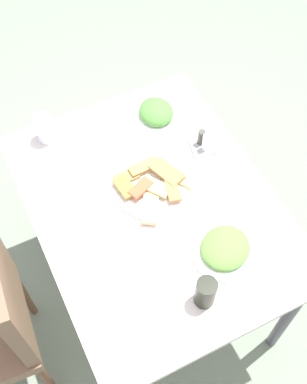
{
  "coord_description": "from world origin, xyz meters",
  "views": [
    {
      "loc": [
        -0.83,
        0.41,
        2.22
      ],
      "look_at": [
        0.03,
        -0.01,
        0.77
      ],
      "focal_mm": 45.72,
      "sensor_mm": 36.0,
      "label": 1
    }
  ],
  "objects_px": {
    "drinking_glass": "(45,128)",
    "salad_plate_greens": "(225,249)",
    "dining_table": "(153,216)",
    "fork": "(92,255)",
    "soda_can": "(206,292)",
    "pide_platter": "(153,185)",
    "salad_plate_rice": "(156,113)",
    "paper_napkin": "(87,257)",
    "spoon": "(82,259)",
    "condiment_caddy": "(203,143)"
  },
  "relations": [
    {
      "from": "drinking_glass",
      "to": "dining_table",
      "type": "bearing_deg",
      "value": -152.67
    },
    {
      "from": "pide_platter",
      "to": "fork",
      "type": "relative_size",
      "value": 1.81
    },
    {
      "from": "drinking_glass",
      "to": "salad_plate_greens",
      "type": "bearing_deg",
      "value": -153.34
    },
    {
      "from": "paper_napkin",
      "to": "fork",
      "type": "height_order",
      "value": "fork"
    },
    {
      "from": "spoon",
      "to": "condiment_caddy",
      "type": "height_order",
      "value": "condiment_caddy"
    },
    {
      "from": "soda_can",
      "to": "drinking_glass",
      "type": "xyz_separation_m",
      "value": [
        0.85,
        0.22,
        -0.0
      ]
    },
    {
      "from": "drinking_glass",
      "to": "paper_napkin",
      "type": "relative_size",
      "value": 0.92
    },
    {
      "from": "salad_plate_greens",
      "to": "soda_can",
      "type": "height_order",
      "value": "soda_can"
    },
    {
      "from": "salad_plate_greens",
      "to": "salad_plate_rice",
      "type": "height_order",
      "value": "salad_plate_rice"
    },
    {
      "from": "dining_table",
      "to": "soda_can",
      "type": "distance_m",
      "value": 0.42
    },
    {
      "from": "paper_napkin",
      "to": "dining_table",
      "type": "bearing_deg",
      "value": -72.61
    },
    {
      "from": "paper_napkin",
      "to": "spoon",
      "type": "bearing_deg",
      "value": 90.0
    },
    {
      "from": "dining_table",
      "to": "fork",
      "type": "distance_m",
      "value": 0.3
    },
    {
      "from": "soda_can",
      "to": "fork",
      "type": "relative_size",
      "value": 0.71
    },
    {
      "from": "dining_table",
      "to": "soda_can",
      "type": "xyz_separation_m",
      "value": [
        -0.39,
        0.02,
        0.15
      ]
    },
    {
      "from": "salad_plate_rice",
      "to": "drinking_glass",
      "type": "distance_m",
      "value": 0.44
    },
    {
      "from": "drinking_glass",
      "to": "spoon",
      "type": "relative_size",
      "value": 0.62
    },
    {
      "from": "paper_napkin",
      "to": "fork",
      "type": "distance_m",
      "value": 0.02
    },
    {
      "from": "pide_platter",
      "to": "fork",
      "type": "xyz_separation_m",
      "value": [
        -0.16,
        0.31,
        -0.01
      ]
    },
    {
      "from": "dining_table",
      "to": "fork",
      "type": "bearing_deg",
      "value": 108.46
    },
    {
      "from": "salad_plate_greens",
      "to": "drinking_glass",
      "type": "relative_size",
      "value": 2.1
    },
    {
      "from": "salad_plate_rice",
      "to": "soda_can",
      "type": "xyz_separation_m",
      "value": [
        -0.76,
        0.21,
        0.04
      ]
    },
    {
      "from": "dining_table",
      "to": "spoon",
      "type": "xyz_separation_m",
      "value": [
        -0.09,
        0.31,
        0.09
      ]
    },
    {
      "from": "drinking_glass",
      "to": "paper_napkin",
      "type": "xyz_separation_m",
      "value": [
        -0.55,
        0.06,
        -0.05
      ]
    },
    {
      "from": "condiment_caddy",
      "to": "salad_plate_rice",
      "type": "bearing_deg",
      "value": 21.78
    },
    {
      "from": "fork",
      "to": "condiment_caddy",
      "type": "distance_m",
      "value": 0.61
    },
    {
      "from": "fork",
      "to": "salad_plate_rice",
      "type": "bearing_deg",
      "value": -55.01
    },
    {
      "from": "soda_can",
      "to": "drinking_glass",
      "type": "bearing_deg",
      "value": 14.55
    },
    {
      "from": "condiment_caddy",
      "to": "salad_plate_greens",
      "type": "bearing_deg",
      "value": 160.11
    },
    {
      "from": "condiment_caddy",
      "to": "drinking_glass",
      "type": "bearing_deg",
      "value": 58.93
    },
    {
      "from": "salad_plate_rice",
      "to": "spoon",
      "type": "bearing_deg",
      "value": 132.23
    },
    {
      "from": "dining_table",
      "to": "spoon",
      "type": "distance_m",
      "value": 0.34
    },
    {
      "from": "drinking_glass",
      "to": "pide_platter",
      "type": "bearing_deg",
      "value": -145.65
    },
    {
      "from": "fork",
      "to": "spoon",
      "type": "height_order",
      "value": "same"
    },
    {
      "from": "pide_platter",
      "to": "salad_plate_rice",
      "type": "distance_m",
      "value": 0.34
    },
    {
      "from": "salad_plate_greens",
      "to": "condiment_caddy",
      "type": "height_order",
      "value": "condiment_caddy"
    },
    {
      "from": "salad_plate_greens",
      "to": "soda_can",
      "type": "distance_m",
      "value": 0.19
    },
    {
      "from": "pide_platter",
      "to": "salad_plate_greens",
      "type": "height_order",
      "value": "salad_plate_greens"
    },
    {
      "from": "pide_platter",
      "to": "soda_can",
      "type": "bearing_deg",
      "value": 174.03
    },
    {
      "from": "salad_plate_greens",
      "to": "drinking_glass",
      "type": "bearing_deg",
      "value": 26.66
    },
    {
      "from": "soda_can",
      "to": "fork",
      "type": "bearing_deg",
      "value": 40.67
    },
    {
      "from": "dining_table",
      "to": "spoon",
      "type": "bearing_deg",
      "value": 106.44
    },
    {
      "from": "pide_platter",
      "to": "salad_plate_greens",
      "type": "relative_size",
      "value": 1.32
    },
    {
      "from": "salad_plate_greens",
      "to": "condiment_caddy",
      "type": "xyz_separation_m",
      "value": [
        0.42,
        -0.15,
        0.01
      ]
    },
    {
      "from": "fork",
      "to": "spoon",
      "type": "relative_size",
      "value": 0.94
    },
    {
      "from": "spoon",
      "to": "condiment_caddy",
      "type": "bearing_deg",
      "value": -72.12
    },
    {
      "from": "pide_platter",
      "to": "salad_plate_greens",
      "type": "bearing_deg",
      "value": -163.71
    },
    {
      "from": "drinking_glass",
      "to": "fork",
      "type": "height_order",
      "value": "drinking_glass"
    },
    {
      "from": "dining_table",
      "to": "drinking_glass",
      "type": "height_order",
      "value": "drinking_glass"
    },
    {
      "from": "pide_platter",
      "to": "fork",
      "type": "height_order",
      "value": "pide_platter"
    }
  ]
}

